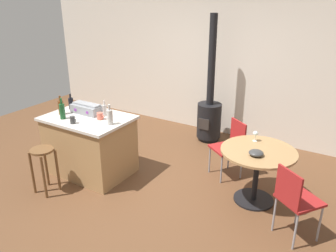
% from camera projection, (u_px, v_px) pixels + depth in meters
% --- Properties ---
extents(ground_plane, '(8.80, 8.80, 0.00)m').
position_uv_depth(ground_plane, '(146.00, 184.00, 4.94)').
color(ground_plane, brown).
extents(back_wall, '(8.00, 0.10, 2.70)m').
position_uv_depth(back_wall, '(219.00, 63.00, 6.36)').
color(back_wall, beige).
rests_on(back_wall, ground_plane).
extents(kitchen_island, '(1.24, 0.88, 0.90)m').
position_uv_depth(kitchen_island, '(90.00, 145.00, 5.12)').
color(kitchen_island, '#A37A4C').
rests_on(kitchen_island, ground_plane).
extents(wooden_stool, '(0.31, 0.31, 0.65)m').
position_uv_depth(wooden_stool, '(44.00, 162.00, 4.60)').
color(wooden_stool, brown).
rests_on(wooden_stool, ground_plane).
extents(dining_table, '(0.95, 0.95, 0.74)m').
position_uv_depth(dining_table, '(257.00, 163.00, 4.36)').
color(dining_table, black).
rests_on(dining_table, ground_plane).
extents(folding_chair_near, '(0.56, 0.56, 0.88)m').
position_uv_depth(folding_chair_near, '(295.00, 198.00, 3.69)').
color(folding_chair_near, maroon).
rests_on(folding_chair_near, ground_plane).
extents(folding_chair_far, '(0.56, 0.56, 0.85)m').
position_uv_depth(folding_chair_far, '(231.00, 144.00, 5.03)').
color(folding_chair_far, maroon).
rests_on(folding_chair_far, ground_plane).
extents(wood_stove, '(0.44, 0.45, 2.27)m').
position_uv_depth(wood_stove, '(209.00, 112.00, 6.22)').
color(wood_stove, black).
rests_on(wood_stove, ground_plane).
extents(toolbox, '(0.47, 0.24, 0.15)m').
position_uv_depth(toolbox, '(87.00, 108.00, 5.09)').
color(toolbox, gray).
rests_on(toolbox, kitchen_island).
extents(bottle_0, '(0.06, 0.06, 0.23)m').
position_uv_depth(bottle_0, '(105.00, 110.00, 4.96)').
color(bottle_0, '#B7B2AD').
rests_on(bottle_0, kitchen_island).
extents(bottle_1, '(0.08, 0.08, 0.28)m').
position_uv_depth(bottle_1, '(61.00, 107.00, 5.03)').
color(bottle_1, '#603314').
rests_on(bottle_1, kitchen_island).
extents(bottle_2, '(0.07, 0.07, 0.24)m').
position_uv_depth(bottle_2, '(71.00, 103.00, 5.26)').
color(bottle_2, black).
rests_on(bottle_2, kitchen_island).
extents(bottle_3, '(0.08, 0.08, 0.31)m').
position_uv_depth(bottle_3, '(62.00, 111.00, 4.84)').
color(bottle_3, '#194C23').
rests_on(bottle_3, kitchen_island).
extents(bottle_4, '(0.08, 0.08, 0.28)m').
position_uv_depth(bottle_4, '(110.00, 117.00, 4.64)').
color(bottle_4, '#B7B2AD').
rests_on(bottle_4, kitchen_island).
extents(cup_0, '(0.11, 0.07, 0.10)m').
position_uv_depth(cup_0, '(73.00, 120.00, 4.69)').
color(cup_0, '#383838').
rests_on(cup_0, kitchen_island).
extents(cup_1, '(0.12, 0.09, 0.10)m').
position_uv_depth(cup_1, '(100.00, 116.00, 4.84)').
color(cup_1, '#DB6651').
rests_on(cup_1, kitchen_island).
extents(wine_glass, '(0.07, 0.07, 0.14)m').
position_uv_depth(wine_glass, '(256.00, 134.00, 4.51)').
color(wine_glass, silver).
rests_on(wine_glass, dining_table).
extents(serving_bowl, '(0.18, 0.18, 0.07)m').
position_uv_depth(serving_bowl, '(256.00, 153.00, 4.14)').
color(serving_bowl, '#383838').
rests_on(serving_bowl, dining_table).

